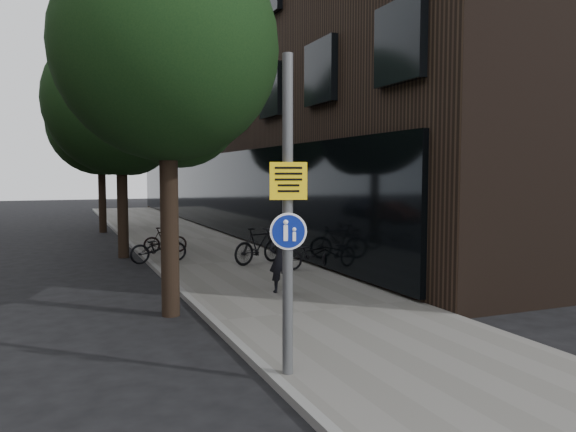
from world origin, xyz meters
TOP-DOWN VIEW (x-y plane):
  - ground at (0.00, 0.00)m, footprint 120.00×120.00m
  - sidewalk at (0.25, 10.00)m, footprint 4.50×60.00m
  - curb_edge at (-2.00, 10.00)m, footprint 0.15×60.00m
  - building_right_dark_brick at (8.50, 22.00)m, footprint 12.00×40.00m
  - street_tree_near at (-2.53, 4.64)m, footprint 4.40×4.40m
  - street_tree_mid at (-2.53, 13.14)m, footprint 5.00×5.00m
  - street_tree_far at (-2.53, 22.14)m, footprint 5.00×5.00m
  - signpost at (-1.80, 0.27)m, footprint 0.49×0.16m
  - pedestrian at (0.07, 5.21)m, footprint 0.62×0.45m
  - parked_bike_facade_near at (2.00, 7.65)m, footprint 1.88×1.14m
  - parked_bike_facade_far at (0.97, 9.29)m, footprint 1.93×1.15m
  - parked_bike_curb_near at (-1.80, 10.70)m, footprint 1.87×0.92m
  - parked_bike_curb_far at (-1.22, 12.81)m, footprint 1.51×0.57m

SIDE VIEW (x-z plane):
  - ground at x=0.00m, z-range 0.00..0.00m
  - sidewalk at x=0.25m, z-range 0.00..0.12m
  - curb_edge at x=-2.00m, z-range 0.00..0.13m
  - parked_bike_curb_far at x=-1.22m, z-range 0.12..1.01m
  - parked_bike_facade_near at x=2.00m, z-range 0.12..1.05m
  - parked_bike_curb_near at x=-1.80m, z-range 0.12..1.06m
  - parked_bike_facade_far at x=0.97m, z-range 0.12..1.24m
  - pedestrian at x=0.07m, z-range 0.12..1.69m
  - signpost at x=-1.80m, z-range 0.14..4.46m
  - street_tree_near at x=-2.53m, z-range 1.36..8.86m
  - street_tree_mid at x=-2.53m, z-range 1.21..9.01m
  - street_tree_far at x=-2.53m, z-range 1.21..9.01m
  - building_right_dark_brick at x=8.50m, z-range 0.00..18.00m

